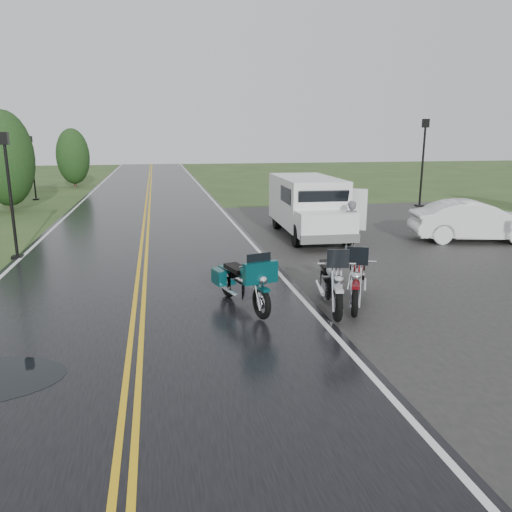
% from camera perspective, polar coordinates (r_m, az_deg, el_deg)
% --- Properties ---
extents(ground, '(120.00, 120.00, 0.00)m').
position_cam_1_polar(ground, '(10.21, -13.50, -8.81)').
color(ground, '#2D471E').
rests_on(ground, ground).
extents(road, '(8.00, 100.00, 0.04)m').
position_cam_1_polar(road, '(19.83, -12.57, 2.23)').
color(road, black).
rests_on(road, ground).
extents(parking_pad, '(14.00, 24.00, 0.03)m').
position_cam_1_polar(parking_pad, '(18.26, 24.10, 0.37)').
color(parking_pad, black).
rests_on(parking_pad, ground).
extents(motorcycle_red, '(1.86, 2.66, 1.48)m').
position_cam_1_polar(motorcycle_red, '(10.71, 11.34, -3.43)').
color(motorcycle_red, '#620B0F').
rests_on(motorcycle_red, ground).
extents(motorcycle_teal, '(1.48, 2.53, 1.41)m').
position_cam_1_polar(motorcycle_teal, '(10.40, 0.65, -3.88)').
color(motorcycle_teal, '#05383D').
rests_on(motorcycle_teal, ground).
extents(motorcycle_silver, '(1.39, 2.65, 1.49)m').
position_cam_1_polar(motorcycle_silver, '(10.38, 9.34, -3.86)').
color(motorcycle_silver, '#A2A3A9').
rests_on(motorcycle_silver, ground).
extents(van_white, '(2.44, 5.96, 2.31)m').
position_cam_1_polar(van_white, '(17.30, 4.80, 4.69)').
color(van_white, white).
rests_on(van_white, ground).
extents(person_at_van, '(0.64, 0.46, 1.65)m').
position_cam_1_polar(person_at_van, '(17.31, 10.71, 3.41)').
color(person_at_van, '#55555A').
rests_on(person_at_van, ground).
extents(sedan_white, '(4.75, 2.56, 1.49)m').
position_cam_1_polar(sedan_white, '(19.99, 23.73, 3.60)').
color(sedan_white, silver).
rests_on(sedan_white, ground).
extents(lamp_post_near_left, '(0.34, 0.34, 3.97)m').
position_cam_1_polar(lamp_post_near_left, '(17.35, -26.25, 6.15)').
color(lamp_post_near_left, black).
rests_on(lamp_post_near_left, ground).
extents(lamp_post_far_left, '(0.33, 0.33, 3.82)m').
position_cam_1_polar(lamp_post_far_left, '(33.11, -24.14, 9.16)').
color(lamp_post_far_left, black).
rests_on(lamp_post_far_left, ground).
extents(lamp_post_far_right, '(0.40, 0.40, 4.72)m').
position_cam_1_polar(lamp_post_far_right, '(28.69, 18.51, 10.02)').
color(lamp_post_far_right, black).
rests_on(lamp_post_far_right, ground).
extents(tree_left_mid, '(2.78, 2.78, 4.35)m').
position_cam_1_polar(tree_left_mid, '(28.45, -26.61, 8.89)').
color(tree_left_mid, '#1E3D19').
rests_on(tree_left_mid, ground).
extents(tree_left_far, '(2.41, 2.41, 3.70)m').
position_cam_1_polar(tree_left_far, '(40.16, -20.14, 10.02)').
color(tree_left_far, '#1E3D19').
rests_on(tree_left_far, ground).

